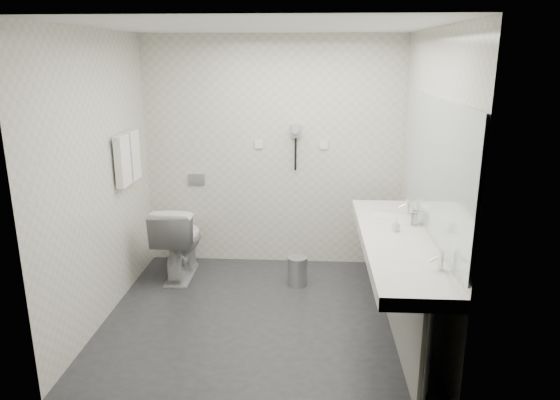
{
  "coord_description": "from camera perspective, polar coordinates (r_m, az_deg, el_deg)",
  "views": [
    {
      "loc": [
        0.42,
        -4.2,
        2.29
      ],
      "look_at": [
        0.15,
        0.15,
        1.05
      ],
      "focal_mm": 32.96,
      "sensor_mm": 36.0,
      "label": 1
    }
  ],
  "objects": [
    {
      "name": "dryer_barrel",
      "position": [
        5.46,
        1.74,
        7.86
      ],
      "size": [
        0.08,
        0.14,
        0.08
      ],
      "primitive_type": "cylinder",
      "rotation": [
        1.57,
        0.0,
        0.0
      ],
      "color": "gray",
      "rests_on": "dryer_cradle"
    },
    {
      "name": "faucet_near",
      "position": [
        3.73,
        17.37,
        -6.36
      ],
      "size": [
        0.04,
        0.04,
        0.15
      ],
      "primitive_type": "cylinder",
      "color": "silver",
      "rests_on": "vanity_counter"
    },
    {
      "name": "wall_back",
      "position": [
        5.61,
        -0.81,
        5.2
      ],
      "size": [
        2.8,
        0.0,
        2.8
      ],
      "primitive_type": "plane",
      "rotation": [
        1.57,
        0.0,
        0.0
      ],
      "color": "beige",
      "rests_on": "floor"
    },
    {
      "name": "vanity_post_near",
      "position": [
        3.61,
        15.85,
        -16.85
      ],
      "size": [
        0.06,
        0.06,
        0.75
      ],
      "primitive_type": "cylinder",
      "color": "silver",
      "rests_on": "floor"
    },
    {
      "name": "towel_near",
      "position": [
        5.03,
        -17.06,
        4.17
      ],
      "size": [
        0.07,
        0.24,
        0.48
      ],
      "primitive_type": "cube",
      "color": "silver",
      "rests_on": "towel_rail"
    },
    {
      "name": "ceiling",
      "position": [
        4.23,
        -2.27,
        18.71
      ],
      "size": [
        2.8,
        2.8,
        0.0
      ],
      "primitive_type": "plane",
      "rotation": [
        3.14,
        0.0,
        0.0
      ],
      "color": "silver",
      "rests_on": "wall_back"
    },
    {
      "name": "faucet_far",
      "position": [
        4.93,
        13.92,
        -0.67
      ],
      "size": [
        0.04,
        0.04,
        0.15
      ],
      "primitive_type": "cylinder",
      "color": "silver",
      "rests_on": "vanity_counter"
    },
    {
      "name": "wall_front",
      "position": [
        3.11,
        -4.41,
        -3.71
      ],
      "size": [
        2.8,
        0.0,
        2.8
      ],
      "primitive_type": "plane",
      "rotation": [
        -1.57,
        0.0,
        0.0
      ],
      "color": "beige",
      "rests_on": "floor"
    },
    {
      "name": "switch_plate_a",
      "position": [
        5.6,
        -2.37,
        6.2
      ],
      "size": [
        0.09,
        0.02,
        0.09
      ],
      "primitive_type": "cube",
      "color": "silver",
      "rests_on": "wall_back"
    },
    {
      "name": "bin_lid",
      "position": [
        5.26,
        1.95,
        -6.44
      ],
      "size": [
        0.2,
        0.2,
        0.02
      ],
      "primitive_type": "cylinder",
      "color": "#B2B5BA",
      "rests_on": "pedal_bin"
    },
    {
      "name": "mirror",
      "position": [
        4.2,
        16.79,
        3.66
      ],
      "size": [
        0.02,
        2.2,
        1.05
      ],
      "primitive_type": "cube",
      "color": "#B2BCC6",
      "rests_on": "wall_right"
    },
    {
      "name": "dryer_cord",
      "position": [
        5.56,
        1.73,
        5.08
      ],
      "size": [
        0.02,
        0.02,
        0.35
      ],
      "primitive_type": "cylinder",
      "color": "black",
      "rests_on": "dryer_cradle"
    },
    {
      "name": "switch_plate_b",
      "position": [
        5.57,
        4.86,
        6.11
      ],
      "size": [
        0.09,
        0.02,
        0.09
      ],
      "primitive_type": "cube",
      "color": "silver",
      "rests_on": "wall_back"
    },
    {
      "name": "basin_far",
      "position": [
        4.92,
        11.62,
        -1.64
      ],
      "size": [
        0.4,
        0.31,
        0.05
      ],
      "primitive_type": "ellipsoid",
      "color": "silver",
      "rests_on": "vanity_counter"
    },
    {
      "name": "wall_right",
      "position": [
        4.44,
        16.21,
        1.68
      ],
      "size": [
        0.0,
        2.6,
        2.6
      ],
      "primitive_type": "plane",
      "rotation": [
        1.57,
        0.0,
        -1.57
      ],
      "color": "beige",
      "rests_on": "floor"
    },
    {
      "name": "pedal_bin",
      "position": [
        5.32,
        1.93,
        -7.94
      ],
      "size": [
        0.22,
        0.22,
        0.29
      ],
      "primitive_type": "cylinder",
      "rotation": [
        0.0,
        0.0,
        0.11
      ],
      "color": "#B2B5BA",
      "rests_on": "floor"
    },
    {
      "name": "glass_left",
      "position": [
        4.62,
        14.7,
        -2.12
      ],
      "size": [
        0.06,
        0.06,
        0.11
      ],
      "primitive_type": "cylinder",
      "rotation": [
        0.0,
        0.0,
        -0.05
      ],
      "color": "silver",
      "rests_on": "vanity_counter"
    },
    {
      "name": "dryer_cradle",
      "position": [
        5.53,
        1.76,
        7.66
      ],
      "size": [
        0.1,
        0.04,
        0.14
      ],
      "primitive_type": "cube",
      "color": "gray",
      "rests_on": "wall_back"
    },
    {
      "name": "floor",
      "position": [
        4.8,
        -1.94,
        -12.61
      ],
      "size": [
        2.8,
        2.8,
        0.0
      ],
      "primitive_type": "plane",
      "color": "#232427",
      "rests_on": "ground"
    },
    {
      "name": "flush_plate",
      "position": [
        5.79,
        -9.24,
        2.28
      ],
      "size": [
        0.18,
        0.02,
        0.12
      ],
      "primitive_type": "cube",
      "color": "#B2B5BA",
      "rests_on": "wall_back"
    },
    {
      "name": "vanity_counter",
      "position": [
        4.33,
        12.75,
        -4.67
      ],
      "size": [
        0.55,
        2.2,
        0.1
      ],
      "primitive_type": "cube",
      "color": "silver",
      "rests_on": "floor"
    },
    {
      "name": "glass_right",
      "position": [
        4.67,
        14.82,
        -1.89
      ],
      "size": [
        0.08,
        0.08,
        0.12
      ],
      "primitive_type": "cylinder",
      "rotation": [
        0.0,
        0.0,
        -0.25
      ],
      "color": "silver",
      "rests_on": "vanity_counter"
    },
    {
      "name": "towel_rail",
      "position": [
        5.12,
        -16.83,
        6.9
      ],
      "size": [
        0.02,
        0.62,
        0.02
      ],
      "primitive_type": "cylinder",
      "rotation": [
        1.57,
        0.0,
        0.0
      ],
      "color": "silver",
      "rests_on": "wall_left"
    },
    {
      "name": "vanity_post_far",
      "position": [
        5.45,
        11.38,
        -5.04
      ],
      "size": [
        0.06,
        0.06,
        0.75
      ],
      "primitive_type": "cylinder",
      "color": "silver",
      "rests_on": "floor"
    },
    {
      "name": "basin_near",
      "position": [
        3.72,
        14.31,
        -7.66
      ],
      "size": [
        0.4,
        0.31,
        0.05
      ],
      "primitive_type": "ellipsoid",
      "color": "silver",
      "rests_on": "vanity_counter"
    },
    {
      "name": "toilet",
      "position": [
        5.54,
        -11.14,
        -4.41
      ],
      "size": [
        0.45,
        0.79,
        0.8
      ],
      "primitive_type": "imported",
      "rotation": [
        0.0,
        0.0,
        3.15
      ],
      "color": "silver",
      "rests_on": "floor"
    },
    {
      "name": "soap_bottle_a",
      "position": [
        4.43,
        12.72,
        -2.75
      ],
      "size": [
        0.07,
        0.07,
        0.11
      ],
      "primitive_type": "imported",
      "rotation": [
        0.0,
        0.0,
        0.52
      ],
      "color": "white",
      "rests_on": "vanity_counter"
    },
    {
      "name": "vanity_panel",
      "position": [
        4.5,
        12.73,
        -9.75
      ],
      "size": [
        0.03,
        2.15,
        0.75
      ],
      "primitive_type": "cube",
      "color": "gray",
      "rests_on": "floor"
    },
    {
      "name": "towel_far",
      "position": [
        5.29,
        -16.03,
        4.79
      ],
      "size": [
        0.07,
        0.24,
        0.48
      ],
      "primitive_type": "cube",
      "color": "silver",
      "rests_on": "towel_rail"
    },
    {
      "name": "wall_left",
      "position": [
        4.69,
        -19.38,
        2.17
      ],
      "size": [
        0.0,
        2.6,
        2.6
      ],
      "primitive_type": "plane",
      "rotation": [
        1.57,
        0.0,
        1.57
      ],
      "color": "beige",
      "rests_on": "floor"
    }
  ]
}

